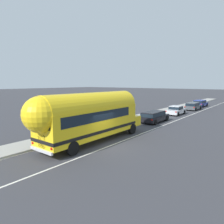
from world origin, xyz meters
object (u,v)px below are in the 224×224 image
object	(u,v)px
painted_bus	(89,115)
car_fourth	(200,103)
car_lead	(154,116)
car_second	(176,110)
car_third	(193,106)

from	to	relation	value
painted_bus	car_fourth	distance (m)	32.46
painted_bus	car_lead	bearing A→B (deg)	89.66
painted_bus	car_lead	size ratio (longest dim) A/B	2.49
car_second	painted_bus	bearing A→B (deg)	-89.56
painted_bus	car_second	world-z (taller)	painted_bus
painted_bus	car_second	xyz separation A→B (m)	(-0.15, 19.17, -1.58)
painted_bus	car_third	bearing A→B (deg)	89.49
car_third	car_fourth	world-z (taller)	same
car_lead	car_third	world-z (taller)	same
painted_bus	car_second	bearing A→B (deg)	90.44
car_second	car_lead	bearing A→B (deg)	-88.40
car_lead	car_third	size ratio (longest dim) A/B	1.10
car_third	painted_bus	bearing A→B (deg)	-90.51
car_lead	car_fourth	size ratio (longest dim) A/B	1.12
painted_bus	car_third	size ratio (longest dim) A/B	2.74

